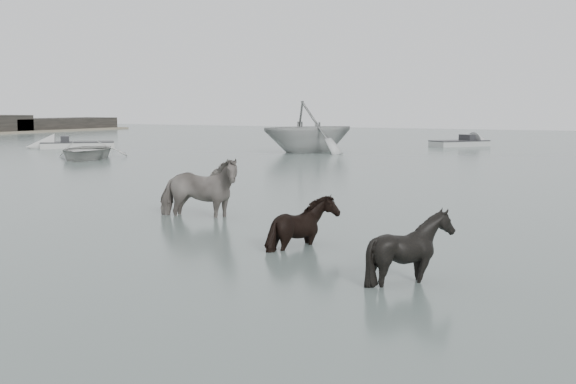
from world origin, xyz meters
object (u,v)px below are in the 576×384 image
Objects in this scene: pony_pinto at (198,180)px; rowboat_lead at (86,149)px; pony_black at (411,238)px; pony_dark at (304,212)px.

rowboat_lead is (-15.78, 12.99, -0.39)m from pony_pinto.
pony_pinto is at bearing 49.29° from pony_black.
rowboat_lead is at bearing 41.59° from pony_dark.
pony_pinto is 1.57× the size of pony_black.
pony_black is at bearing -132.82° from pony_dark.
pony_dark is (3.83, -2.11, -0.23)m from pony_pinto.
pony_dark is 3.05m from pony_black.
pony_dark reaches higher than rowboat_lead.
pony_dark is 24.75m from rowboat_lead.
pony_black reaches higher than rowboat_lead.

